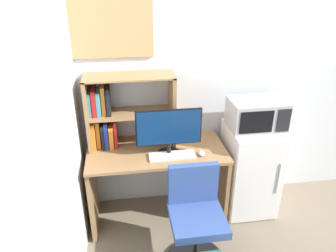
# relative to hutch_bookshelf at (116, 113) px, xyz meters

# --- Properties ---
(wall_back) EXTENTS (6.40, 0.04, 2.60)m
(wall_back) POSITION_rel_hutch_bookshelf_xyz_m (1.66, 0.16, 0.21)
(wall_back) COLOR silver
(wall_back) RESTS_ON ground_plane
(wall_left) EXTENTS (0.04, 4.40, 2.60)m
(wall_left) POSITION_rel_hutch_bookshelf_xyz_m (-0.36, -1.46, 0.21)
(wall_left) COLOR silver
(wall_left) RESTS_ON ground_plane
(desk) EXTENTS (1.27, 0.62, 0.77)m
(desk) POSITION_rel_hutch_bookshelf_xyz_m (0.35, -0.17, -0.56)
(desk) COLOR #997047
(desk) RESTS_ON ground_plane
(hutch_bookshelf) EXTENTS (0.79, 0.30, 0.67)m
(hutch_bookshelf) POSITION_rel_hutch_bookshelf_xyz_m (0.00, 0.00, 0.00)
(hutch_bookshelf) COLOR #997047
(hutch_bookshelf) RESTS_ON desk
(monitor) EXTENTS (0.58, 0.21, 0.43)m
(monitor) POSITION_rel_hutch_bookshelf_xyz_m (0.44, -0.26, -0.08)
(monitor) COLOR black
(monitor) RESTS_ON desk
(keyboard) EXTENTS (0.41, 0.14, 0.02)m
(keyboard) POSITION_rel_hutch_bookshelf_xyz_m (0.47, -0.32, -0.31)
(keyboard) COLOR silver
(keyboard) RESTS_ON desk
(computer_mouse) EXTENTS (0.06, 0.09, 0.04)m
(computer_mouse) POSITION_rel_hutch_bookshelf_xyz_m (0.73, -0.32, -0.30)
(computer_mouse) COLOR silver
(computer_mouse) RESTS_ON desk
(mini_fridge) EXTENTS (0.50, 0.52, 0.93)m
(mini_fridge) POSITION_rel_hutch_bookshelf_xyz_m (1.28, -0.16, -0.63)
(mini_fridge) COLOR white
(mini_fridge) RESTS_ON ground_plane
(microwave) EXTENTS (0.50, 0.35, 0.27)m
(microwave) POSITION_rel_hutch_bookshelf_xyz_m (1.28, -0.16, -0.03)
(microwave) COLOR #ADADB2
(microwave) RESTS_ON mini_fridge
(desk_chair) EXTENTS (0.49, 0.49, 0.87)m
(desk_chair) POSITION_rel_hutch_bookshelf_xyz_m (0.59, -0.76, -0.70)
(desk_chair) COLOR black
(desk_chair) RESTS_ON ground_plane
(wall_corkboard) EXTENTS (0.71, 0.02, 0.50)m
(wall_corkboard) POSITION_rel_hutch_bookshelf_xyz_m (0.01, 0.13, 0.72)
(wall_corkboard) COLOR tan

